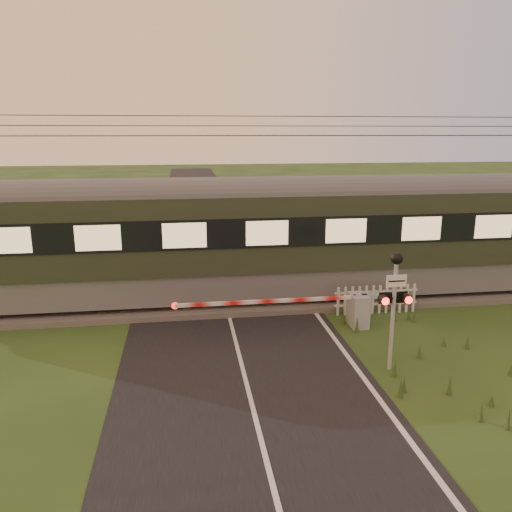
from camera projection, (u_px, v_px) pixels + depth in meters
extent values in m
plane|color=#223A16|center=(250.00, 399.00, 10.81)|extent=(160.00, 160.00, 0.00)
cube|color=black|center=(250.00, 398.00, 10.81)|extent=(6.00, 140.00, 0.02)
cube|color=#47423D|center=(225.00, 299.00, 17.03)|extent=(140.00, 3.40, 0.24)
cube|color=slate|center=(227.00, 301.00, 16.29)|extent=(140.00, 0.08, 0.14)
cube|color=slate|center=(223.00, 287.00, 17.68)|extent=(140.00, 0.08, 0.14)
cube|color=#2D2116|center=(225.00, 296.00, 17.00)|extent=(0.24, 2.20, 0.06)
cylinder|color=black|center=(223.00, 136.00, 15.43)|extent=(120.00, 0.02, 0.02)
cylinder|color=black|center=(222.00, 136.00, 16.00)|extent=(120.00, 0.02, 0.02)
cylinder|color=black|center=(222.00, 116.00, 15.57)|extent=(120.00, 0.02, 0.02)
cylinder|color=black|center=(222.00, 126.00, 15.64)|extent=(120.00, 0.02, 0.02)
cube|color=slate|center=(260.00, 277.00, 17.02)|extent=(19.44, 2.57, 0.96)
cube|color=#262F1F|center=(260.00, 228.00, 16.61)|extent=(20.25, 2.80, 2.41)
cylinder|color=#4C4C4F|center=(260.00, 192.00, 16.32)|extent=(20.25, 0.98, 0.98)
cube|color=#FFD893|center=(267.00, 233.00, 15.20)|extent=(17.42, 0.04, 0.75)
cube|color=gray|center=(358.00, 310.00, 14.77)|extent=(0.49, 0.75, 0.97)
cylinder|color=gray|center=(354.00, 310.00, 14.75)|extent=(0.11, 0.11, 0.97)
cube|color=gray|center=(375.00, 296.00, 14.73)|extent=(0.79, 0.14, 0.14)
cube|color=red|center=(267.00, 301.00, 14.28)|extent=(5.22, 0.10, 0.10)
cylinder|color=red|center=(175.00, 306.00, 13.92)|extent=(0.19, 0.04, 0.19)
cylinder|color=gray|center=(393.00, 318.00, 11.84)|extent=(0.10, 0.10, 2.66)
cube|color=white|center=(396.00, 281.00, 11.56)|extent=(0.49, 0.03, 0.28)
sphere|color=black|center=(397.00, 259.00, 11.49)|extent=(0.28, 0.28, 0.28)
cube|color=black|center=(394.00, 298.00, 11.72)|extent=(0.67, 0.05, 0.05)
cylinder|color=#FF140C|center=(386.00, 301.00, 11.51)|extent=(0.18, 0.02, 0.18)
cylinder|color=#FF140C|center=(409.00, 300.00, 11.59)|extent=(0.18, 0.02, 0.18)
cube|color=black|center=(393.00, 298.00, 11.77)|extent=(0.71, 0.02, 0.28)
cube|color=silver|center=(376.00, 304.00, 15.83)|extent=(2.73, 0.04, 0.06)
cube|color=silver|center=(376.00, 292.00, 15.73)|extent=(2.73, 0.04, 0.06)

